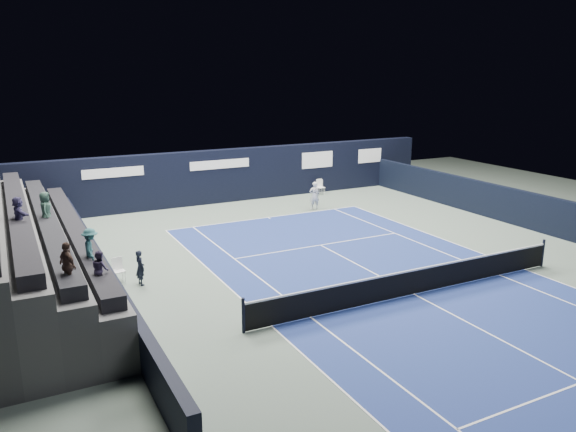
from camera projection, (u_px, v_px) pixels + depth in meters
name	position (u px, v px, depth m)	size (l,w,h in m)	color
ground	(380.00, 276.00, 21.15)	(48.00, 48.00, 0.00)	#58685E
court_surface	(414.00, 294.00, 19.43)	(10.97, 23.77, 0.01)	navy
enclosure_wall_right	(499.00, 203.00, 29.02)	(0.30, 22.00, 1.80)	black
folding_chair_back_a	(320.00, 186.00, 35.33)	(0.49, 0.48, 0.90)	silver
folding_chair_back_b	(320.00, 186.00, 35.18)	(0.46, 0.45, 0.96)	white
line_judge_chair	(118.00, 268.00, 20.53)	(0.44, 0.42, 0.90)	white
line_judge	(140.00, 268.00, 20.17)	(0.47, 0.31, 1.30)	black
court_markings	(414.00, 294.00, 19.43)	(11.03, 23.83, 0.00)	white
tennis_net	(415.00, 281.00, 19.30)	(12.90, 0.10, 1.10)	black
back_sponsor_wall	(234.00, 175.00, 33.24)	(26.00, 0.63, 3.10)	black
side_barrier_left	(99.00, 269.00, 20.21)	(0.33, 22.00, 1.20)	black
tennis_player	(314.00, 196.00, 31.22)	(0.63, 0.85, 1.58)	silver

